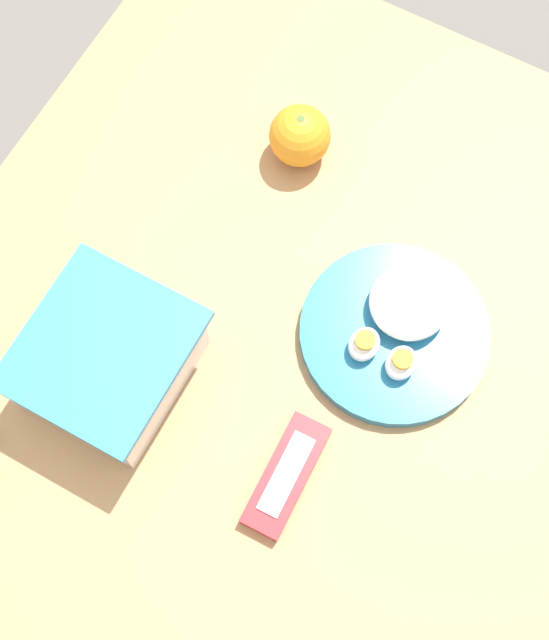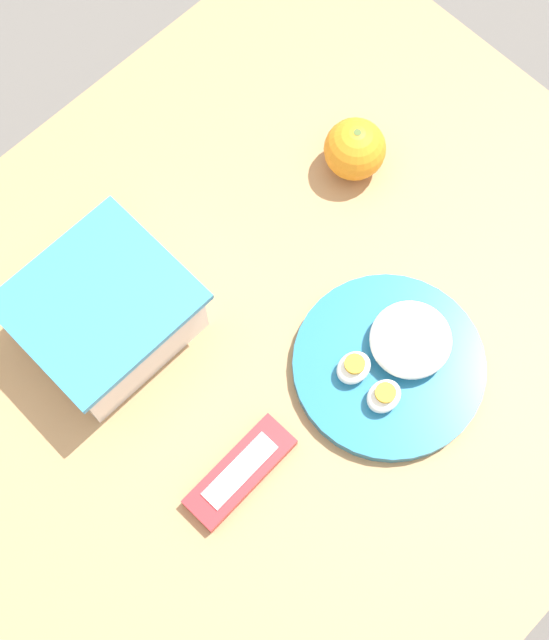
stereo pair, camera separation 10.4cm
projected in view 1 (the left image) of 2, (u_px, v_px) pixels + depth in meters
ground_plane at (269, 477)px, 1.77m from camera, size 10.00×10.00×0.00m
table at (265, 385)px, 1.15m from camera, size 1.08×0.85×0.76m
food_container at (109, 362)px, 1.01m from camera, size 0.19×0.17×0.10m
orange_fruit at (300, 136)px, 1.12m from camera, size 0.08×0.08×0.08m
rice_plate at (397, 327)px, 1.05m from camera, size 0.23×0.23×0.05m
candy_bar at (286, 475)px, 1.00m from camera, size 0.14×0.05×0.02m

